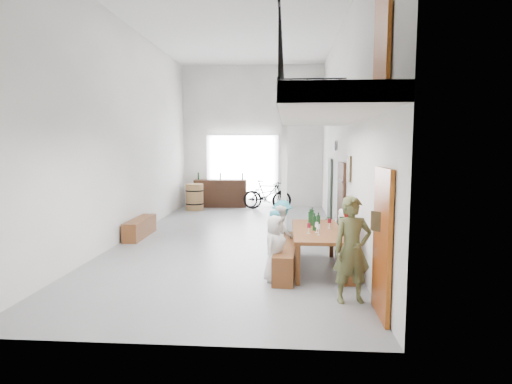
# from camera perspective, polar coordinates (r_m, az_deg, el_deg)

# --- Properties ---
(floor) EXTENTS (12.00, 12.00, 0.00)m
(floor) POSITION_cam_1_polar(r_m,az_deg,el_deg) (11.20, -2.97, -6.18)
(floor) COLOR slate
(floor) RESTS_ON ground
(room_walls) EXTENTS (12.00, 12.00, 12.00)m
(room_walls) POSITION_cam_1_polar(r_m,az_deg,el_deg) (11.00, -3.07, 12.21)
(room_walls) COLOR white
(room_walls) RESTS_ON ground
(gateway_portal) EXTENTS (2.80, 0.08, 2.80)m
(gateway_portal) POSITION_cam_1_polar(r_m,az_deg,el_deg) (16.92, -1.83, 2.82)
(gateway_portal) COLOR white
(gateway_portal) RESTS_ON ground
(right_wall_decor) EXTENTS (0.07, 8.28, 5.07)m
(right_wall_decor) POSITION_cam_1_polar(r_m,az_deg,el_deg) (9.11, 12.56, 1.90)
(right_wall_decor) COLOR #8B3710
(right_wall_decor) RESTS_ON ground
(balcony) EXTENTS (1.52, 5.62, 4.00)m
(balcony) POSITION_cam_1_polar(r_m,az_deg,el_deg) (7.77, 8.78, 10.27)
(balcony) COLOR silver
(balcony) RESTS_ON ground
(tasting_table) EXTENTS (0.93, 2.26, 0.79)m
(tasting_table) POSITION_cam_1_polar(r_m,az_deg,el_deg) (8.37, 8.12, -5.54)
(tasting_table) COLOR brown
(tasting_table) RESTS_ON ground
(bench_inner) EXTENTS (0.52, 2.30, 0.53)m
(bench_inner) POSITION_cam_1_polar(r_m,az_deg,el_deg) (8.40, 4.15, -8.56)
(bench_inner) COLOR brown
(bench_inner) RESTS_ON ground
(bench_wall) EXTENTS (0.40, 2.09, 0.48)m
(bench_wall) POSITION_cam_1_polar(r_m,az_deg,el_deg) (8.59, 11.78, -8.52)
(bench_wall) COLOR brown
(bench_wall) RESTS_ON ground
(tableware) EXTENTS (0.50, 1.26, 0.35)m
(tableware) POSITION_cam_1_polar(r_m,az_deg,el_deg) (8.43, 7.84, -3.83)
(tableware) COLOR black
(tableware) RESTS_ON tasting_table
(side_bench) EXTENTS (0.39, 1.71, 0.48)m
(side_bench) POSITION_cam_1_polar(r_m,az_deg,el_deg) (11.75, -15.20, -4.61)
(side_bench) COLOR brown
(side_bench) RESTS_ON ground
(oak_barrel) EXTENTS (0.67, 0.67, 0.98)m
(oak_barrel) POSITION_cam_1_polar(r_m,az_deg,el_deg) (16.08, -8.20, -0.67)
(oak_barrel) COLOR olive
(oak_barrel) RESTS_ON ground
(serving_counter) EXTENTS (2.06, 0.69, 1.07)m
(serving_counter) POSITION_cam_1_polar(r_m,az_deg,el_deg) (16.81, -4.76, -0.18)
(serving_counter) COLOR #391E13
(serving_counter) RESTS_ON ground
(counter_bottles) EXTENTS (1.79, 0.15, 0.28)m
(counter_bottles) POSITION_cam_1_polar(r_m,az_deg,el_deg) (16.75, -4.78, 2.12)
(counter_bottles) COLOR black
(counter_bottles) RESTS_ON serving_counter
(guest_left_a) EXTENTS (0.58, 0.68, 1.18)m
(guest_left_a) POSITION_cam_1_polar(r_m,az_deg,el_deg) (7.63, 2.52, -7.52)
(guest_left_a) COLOR silver
(guest_left_a) RESTS_ON ground
(guest_left_b) EXTENTS (0.42, 0.50, 1.18)m
(guest_left_b) POSITION_cam_1_polar(r_m,az_deg,el_deg) (8.26, 2.60, -6.47)
(guest_left_b) COLOR teal
(guest_left_b) RESTS_ON ground
(guest_left_c) EXTENTS (0.60, 0.69, 1.19)m
(guest_left_c) POSITION_cam_1_polar(r_m,az_deg,el_deg) (8.81, 3.32, -5.63)
(guest_left_c) COLOR silver
(guest_left_c) RESTS_ON ground
(guest_left_d) EXTENTS (0.66, 0.90, 1.25)m
(guest_left_d) POSITION_cam_1_polar(r_m,az_deg,el_deg) (9.22, 3.48, -4.92)
(guest_left_d) COLOR teal
(guest_left_d) RESTS_ON ground
(guest_right_a) EXTENTS (0.34, 0.79, 1.34)m
(guest_right_a) POSITION_cam_1_polar(r_m,az_deg,el_deg) (7.98, 12.24, -6.48)
(guest_right_a) COLOR maroon
(guest_right_a) RESTS_ON ground
(guest_right_b) EXTENTS (0.69, 1.02, 1.06)m
(guest_right_b) POSITION_cam_1_polar(r_m,az_deg,el_deg) (8.48, 11.89, -6.69)
(guest_right_b) COLOR black
(guest_right_b) RESTS_ON ground
(guest_right_c) EXTENTS (0.49, 0.62, 1.11)m
(guest_right_c) POSITION_cam_1_polar(r_m,az_deg,el_deg) (9.10, 11.69, -5.63)
(guest_right_c) COLOR silver
(guest_right_c) RESTS_ON ground
(host_standing) EXTENTS (0.67, 0.51, 1.64)m
(host_standing) POSITION_cam_1_polar(r_m,az_deg,el_deg) (6.74, 12.70, -7.52)
(host_standing) COLOR #525831
(host_standing) RESTS_ON ground
(potted_plant) EXTENTS (0.54, 0.51, 0.47)m
(potted_plant) POSITION_cam_1_polar(r_m,az_deg,el_deg) (12.09, 9.26, -4.20)
(potted_plant) COLOR #1E5321
(potted_plant) RESTS_ON ground
(bicycle_near) EXTENTS (2.02, 1.41, 1.01)m
(bicycle_near) POSITION_cam_1_polar(r_m,az_deg,el_deg) (16.27, 1.20, -0.48)
(bicycle_near) COLOR black
(bicycle_near) RESTS_ON ground
(bicycle_far) EXTENTS (1.85, 0.60, 1.10)m
(bicycle_far) POSITION_cam_1_polar(r_m,az_deg,el_deg) (16.13, 1.50, -0.38)
(bicycle_far) COLOR black
(bicycle_far) RESTS_ON ground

